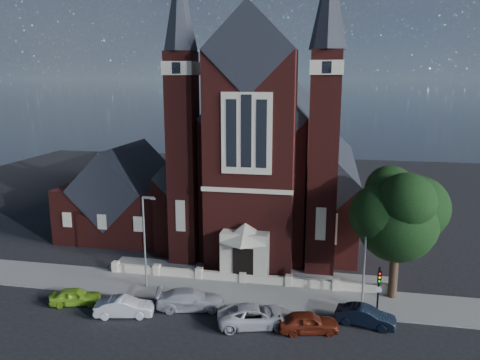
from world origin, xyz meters
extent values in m
plane|color=black|center=(0.00, 15.00, 0.00)|extent=(120.00, 120.00, 0.00)
cube|color=slate|center=(0.00, 4.50, 0.00)|extent=(60.00, 5.00, 0.12)
cube|color=slate|center=(0.00, 8.50, 0.00)|extent=(26.00, 3.00, 0.14)
cube|color=#C2B79A|center=(0.00, 6.50, 0.00)|extent=(24.00, 0.40, 0.90)
cube|color=#4A1713|center=(0.00, 25.00, 7.00)|extent=(10.00, 30.00, 14.00)
cube|color=black|center=(0.00, 25.00, 14.00)|extent=(10.00, 30.20, 10.00)
cube|color=#4A1713|center=(-7.50, 24.00, 4.00)|extent=(5.00, 26.00, 8.00)
cube|color=#4A1713|center=(7.50, 24.00, 4.00)|extent=(5.00, 26.00, 8.00)
cube|color=black|center=(-7.50, 24.00, 8.00)|extent=(5.01, 26.20, 5.01)
cube|color=black|center=(7.50, 24.00, 8.00)|extent=(5.01, 26.20, 5.01)
cube|color=#4A1713|center=(0.00, 9.50, 10.00)|extent=(8.00, 3.00, 20.00)
cube|color=black|center=(0.00, 9.50, 20.00)|extent=(8.00, 3.20, 8.00)
cube|color=#C2B79A|center=(0.00, 7.95, 13.00)|extent=(4.40, 0.15, 7.00)
cube|color=black|center=(0.00, 7.88, 13.20)|extent=(0.90, 0.08, 6.20)
cube|color=#C2B79A|center=(0.00, 7.50, 2.20)|extent=(4.20, 2.00, 4.40)
cube|color=black|center=(0.00, 6.45, 1.60)|extent=(1.80, 0.12, 3.20)
cone|color=#C2B79A|center=(0.00, 7.50, 4.40)|extent=(4.60, 4.60, 1.60)
cube|color=#4A1713|center=(-6.50, 10.50, 10.00)|extent=(2.60, 2.60, 20.00)
cube|color=#C2B79A|center=(-6.50, 10.50, 18.50)|extent=(2.80, 2.80, 1.20)
cone|color=black|center=(-6.50, 10.50, 24.00)|extent=(3.20, 3.20, 8.00)
cube|color=#4A1713|center=(6.50, 10.50, 10.00)|extent=(2.60, 2.60, 20.00)
cube|color=#C2B79A|center=(6.50, 10.50, 18.50)|extent=(2.80, 2.80, 1.20)
cone|color=black|center=(6.50, 10.50, 24.00)|extent=(3.20, 3.20, 8.00)
cube|color=#4A1713|center=(-16.00, 18.00, 3.00)|extent=(12.00, 12.00, 6.00)
cube|color=black|center=(-16.00, 18.00, 6.00)|extent=(8.49, 12.20, 8.49)
cylinder|color=black|center=(12.50, 6.00, 2.50)|extent=(0.70, 0.70, 5.00)
sphere|color=black|center=(12.50, 6.00, 6.50)|extent=(6.40, 6.40, 6.40)
sphere|color=black|center=(12.90, 4.80, 8.50)|extent=(4.40, 4.40, 4.40)
cylinder|color=gray|center=(-8.00, 4.00, 4.00)|extent=(0.16, 0.16, 8.00)
cube|color=gray|center=(-7.50, 4.00, 8.00)|extent=(1.00, 0.15, 0.18)
cube|color=gray|center=(-7.10, 4.00, 7.92)|extent=(0.35, 0.22, 0.12)
cylinder|color=gray|center=(10.00, 4.00, 4.00)|extent=(0.16, 0.16, 8.00)
cube|color=gray|center=(10.50, 4.00, 8.00)|extent=(1.00, 0.15, 0.18)
cube|color=gray|center=(10.90, 4.00, 7.92)|extent=(0.35, 0.22, 0.12)
cylinder|color=black|center=(11.00, 2.50, 2.00)|extent=(0.14, 0.14, 4.00)
cube|color=black|center=(11.00, 2.35, 3.30)|extent=(0.28, 0.22, 0.90)
sphere|color=red|center=(11.00, 2.22, 3.60)|extent=(0.14, 0.14, 0.14)
sphere|color=#CC8C0C|center=(11.00, 2.22, 3.30)|extent=(0.14, 0.14, 0.14)
sphere|color=#0C9919|center=(11.00, 2.22, 3.00)|extent=(0.14, 0.14, 0.14)
imported|color=#75AB22|center=(-12.36, 0.05, 0.66)|extent=(4.17, 2.66, 1.32)
imported|color=#AAABB2|center=(-7.72, -0.98, 0.72)|extent=(4.60, 2.46, 1.44)
imported|color=#AAACB2|center=(-3.14, 1.08, 0.77)|extent=(5.66, 3.28, 1.54)
imported|color=silver|center=(2.22, -0.48, 0.77)|extent=(6.04, 4.00, 1.54)
imported|color=#5F1E10|center=(6.01, -0.62, 0.74)|extent=(4.62, 2.70, 1.48)
imported|color=black|center=(10.06, 1.08, 0.70)|extent=(4.49, 2.29, 1.41)
camera|label=1|loc=(7.05, -31.14, 17.53)|focal=35.00mm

